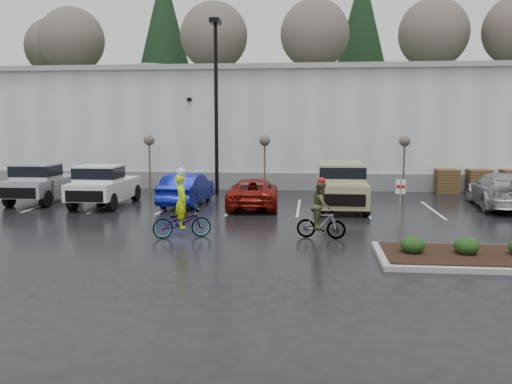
# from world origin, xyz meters

# --- Properties ---
(ground) EXTENTS (120.00, 120.00, 0.00)m
(ground) POSITION_xyz_m (0.00, 0.00, 0.00)
(ground) COLOR black
(ground) RESTS_ON ground
(warehouse) EXTENTS (60.50, 15.50, 7.20)m
(warehouse) POSITION_xyz_m (0.00, 21.99, 3.65)
(warehouse) COLOR silver
(warehouse) RESTS_ON ground
(wooded_ridge) EXTENTS (80.00, 25.00, 6.00)m
(wooded_ridge) POSITION_xyz_m (0.00, 45.00, 3.00)
(wooded_ridge) COLOR #2A401B
(wooded_ridge) RESTS_ON ground
(lamppost) EXTENTS (0.50, 1.00, 9.22)m
(lamppost) POSITION_xyz_m (-4.00, 12.00, 5.69)
(lamppost) COLOR black
(lamppost) RESTS_ON ground
(sapling_west) EXTENTS (0.60, 0.60, 3.20)m
(sapling_west) POSITION_xyz_m (-8.00, 13.00, 2.73)
(sapling_west) COLOR #4D361F
(sapling_west) RESTS_ON ground
(sapling_mid) EXTENTS (0.60, 0.60, 3.20)m
(sapling_mid) POSITION_xyz_m (-1.50, 13.00, 2.73)
(sapling_mid) COLOR #4D361F
(sapling_mid) RESTS_ON ground
(sapling_east) EXTENTS (0.60, 0.60, 3.20)m
(sapling_east) POSITION_xyz_m (6.00, 13.00, 2.73)
(sapling_east) COLOR #4D361F
(sapling_east) RESTS_ON ground
(pallet_stack_a) EXTENTS (1.20, 1.20, 1.35)m
(pallet_stack_a) POSITION_xyz_m (8.50, 14.00, 0.68)
(pallet_stack_a) COLOR #4D361F
(pallet_stack_a) RESTS_ON ground
(pallet_stack_b) EXTENTS (1.20, 1.20, 1.35)m
(pallet_stack_b) POSITION_xyz_m (10.20, 14.00, 0.68)
(pallet_stack_b) COLOR #4D361F
(pallet_stack_b) RESTS_ON ground
(shrub_a) EXTENTS (0.70, 0.70, 0.52)m
(shrub_a) POSITION_xyz_m (4.00, -1.00, 0.41)
(shrub_a) COLOR black
(shrub_a) RESTS_ON curb_island
(shrub_b) EXTENTS (0.70, 0.70, 0.52)m
(shrub_b) POSITION_xyz_m (5.50, -1.00, 0.41)
(shrub_b) COLOR black
(shrub_b) RESTS_ON curb_island
(fire_lane_sign) EXTENTS (0.30, 0.05, 2.20)m
(fire_lane_sign) POSITION_xyz_m (3.80, 0.20, 1.41)
(fire_lane_sign) COLOR gray
(fire_lane_sign) RESTS_ON ground
(pickup_silver) EXTENTS (2.10, 5.20, 1.96)m
(pickup_silver) POSITION_xyz_m (-12.00, 8.74, 0.98)
(pickup_silver) COLOR #B2B3BA
(pickup_silver) RESTS_ON ground
(pickup_white) EXTENTS (2.10, 5.20, 1.96)m
(pickup_white) POSITION_xyz_m (-8.60, 8.02, 0.98)
(pickup_white) COLOR silver
(pickup_white) RESTS_ON ground
(car_blue) EXTENTS (1.87, 4.68, 1.51)m
(car_blue) POSITION_xyz_m (-4.80, 8.40, 0.76)
(car_blue) COLOR navy
(car_blue) RESTS_ON ground
(car_red) EXTENTS (2.55, 4.98, 1.35)m
(car_red) POSITION_xyz_m (-1.59, 7.94, 0.67)
(car_red) COLOR maroon
(car_red) RESTS_ON ground
(suv_tan) EXTENTS (2.20, 5.10, 2.06)m
(suv_tan) POSITION_xyz_m (2.43, 7.97, 1.03)
(suv_tan) COLOR tan
(suv_tan) RESTS_ON ground
(car_far_silver) EXTENTS (2.77, 5.80, 1.63)m
(car_far_silver) POSITION_xyz_m (9.72, 8.94, 0.81)
(car_far_silver) COLOR #A8ACB0
(car_far_silver) RESTS_ON ground
(cyclist_hivis) EXTENTS (2.09, 1.34, 2.40)m
(cyclist_hivis) POSITION_xyz_m (-3.29, 1.16, 0.74)
(cyclist_hivis) COLOR #3F3F44
(cyclist_hivis) RESTS_ON ground
(cyclist_olive) EXTENTS (1.65, 0.82, 2.08)m
(cyclist_olive) POSITION_xyz_m (1.42, 1.50, 0.77)
(cyclist_olive) COLOR #3F3F44
(cyclist_olive) RESTS_ON ground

